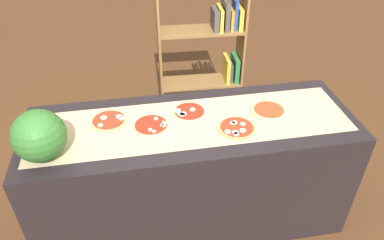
{
  "coord_description": "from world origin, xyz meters",
  "views": [
    {
      "loc": [
        -0.33,
        -1.86,
        2.3
      ],
      "look_at": [
        0.0,
        0.0,
        0.91
      ],
      "focal_mm": 34.02,
      "sensor_mm": 36.0,
      "label": 1
    }
  ],
  "objects_px": {
    "pizza_mushroom_1": "(151,125)",
    "pizza_mozzarella_2": "(189,112)",
    "pizza_mozzarella_3": "(237,128)",
    "pizza_plain_4": "(269,111)",
    "watermelon": "(39,136)",
    "pizza_mozzarella_0": "(109,121)",
    "bookshelf": "(211,60)"
  },
  "relations": [
    {
      "from": "pizza_mozzarella_3",
      "to": "bookshelf",
      "type": "bearing_deg",
      "value": 84.94
    },
    {
      "from": "pizza_mozzarella_3",
      "to": "bookshelf",
      "type": "distance_m",
      "value": 1.25
    },
    {
      "from": "pizza_mozzarella_0",
      "to": "pizza_plain_4",
      "type": "xyz_separation_m",
      "value": [
        1.06,
        -0.07,
        0.0
      ]
    },
    {
      "from": "pizza_plain_4",
      "to": "pizza_mozzarella_3",
      "type": "bearing_deg",
      "value": -150.7
    },
    {
      "from": "pizza_mozzarella_2",
      "to": "pizza_plain_4",
      "type": "height_order",
      "value": "pizza_mozzarella_2"
    },
    {
      "from": "pizza_mozzarella_0",
      "to": "bookshelf",
      "type": "distance_m",
      "value": 1.37
    },
    {
      "from": "watermelon",
      "to": "bookshelf",
      "type": "xyz_separation_m",
      "value": [
        1.26,
        1.29,
        -0.29
      ]
    },
    {
      "from": "pizza_mozzarella_0",
      "to": "watermelon",
      "type": "xyz_separation_m",
      "value": [
        -0.36,
        -0.27,
        0.14
      ]
    },
    {
      "from": "watermelon",
      "to": "bookshelf",
      "type": "relative_size",
      "value": 0.19
    },
    {
      "from": "pizza_mushroom_1",
      "to": "watermelon",
      "type": "xyz_separation_m",
      "value": [
        -0.62,
        -0.18,
        0.14
      ]
    },
    {
      "from": "pizza_mushroom_1",
      "to": "pizza_mozzarella_2",
      "type": "xyz_separation_m",
      "value": [
        0.26,
        0.1,
        0.0
      ]
    },
    {
      "from": "pizza_mozzarella_0",
      "to": "watermelon",
      "type": "height_order",
      "value": "watermelon"
    },
    {
      "from": "watermelon",
      "to": "bookshelf",
      "type": "height_order",
      "value": "bookshelf"
    },
    {
      "from": "pizza_plain_4",
      "to": "watermelon",
      "type": "relative_size",
      "value": 0.81
    },
    {
      "from": "pizza_mozzarella_2",
      "to": "pizza_mozzarella_3",
      "type": "xyz_separation_m",
      "value": [
        0.27,
        -0.23,
        0.0
      ]
    },
    {
      "from": "pizza_mozzarella_3",
      "to": "bookshelf",
      "type": "relative_size",
      "value": 0.15
    },
    {
      "from": "pizza_mozzarella_3",
      "to": "pizza_mozzarella_0",
      "type": "bearing_deg",
      "value": 164.47
    },
    {
      "from": "pizza_mushroom_1",
      "to": "pizza_mozzarella_3",
      "type": "distance_m",
      "value": 0.54
    },
    {
      "from": "pizza_mozzarella_0",
      "to": "pizza_mushroom_1",
      "type": "relative_size",
      "value": 1.02
    },
    {
      "from": "pizza_mozzarella_0",
      "to": "pizza_mozzarella_3",
      "type": "bearing_deg",
      "value": -15.53
    },
    {
      "from": "pizza_mushroom_1",
      "to": "pizza_mozzarella_2",
      "type": "relative_size",
      "value": 1.01
    },
    {
      "from": "watermelon",
      "to": "bookshelf",
      "type": "distance_m",
      "value": 1.83
    },
    {
      "from": "pizza_mozzarella_2",
      "to": "bookshelf",
      "type": "height_order",
      "value": "bookshelf"
    },
    {
      "from": "pizza_mushroom_1",
      "to": "pizza_mozzarella_3",
      "type": "xyz_separation_m",
      "value": [
        0.53,
        -0.13,
        0.0
      ]
    },
    {
      "from": "pizza_mozzarella_0",
      "to": "pizza_mozzarella_2",
      "type": "relative_size",
      "value": 1.03
    },
    {
      "from": "pizza_mushroom_1",
      "to": "pizza_plain_4",
      "type": "distance_m",
      "value": 0.79
    },
    {
      "from": "pizza_mozzarella_0",
      "to": "pizza_mozzarella_3",
      "type": "distance_m",
      "value": 0.82
    },
    {
      "from": "pizza_mushroom_1",
      "to": "pizza_plain_4",
      "type": "xyz_separation_m",
      "value": [
        0.79,
        0.02,
        0.0
      ]
    },
    {
      "from": "pizza_mushroom_1",
      "to": "pizza_mozzarella_2",
      "type": "bearing_deg",
      "value": 20.89
    },
    {
      "from": "pizza_mushroom_1",
      "to": "bookshelf",
      "type": "bearing_deg",
      "value": 60.16
    },
    {
      "from": "pizza_mozzarella_0",
      "to": "pizza_plain_4",
      "type": "height_order",
      "value": "pizza_mozzarella_0"
    },
    {
      "from": "pizza_mozzarella_2",
      "to": "pizza_mozzarella_3",
      "type": "height_order",
      "value": "same"
    }
  ]
}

